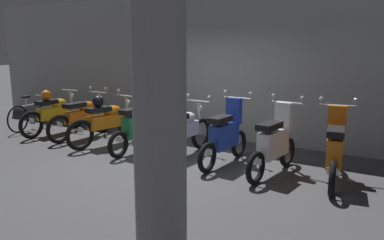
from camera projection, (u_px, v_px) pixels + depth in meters
The scene contains 12 objects.
ground_plane at pixel (164, 164), 6.80m from camera, with size 80.00×80.00×0.00m, color #424244.
back_wall at pixel (226, 65), 8.56m from camera, with size 16.00×0.30×3.36m, color #9EA0A3.
motorbike_slot_0 at pixel (54, 112), 9.15m from camera, with size 0.56×1.95×1.08m.
motorbike_slot_1 at pixel (83, 117), 8.72m from camera, with size 0.59×1.95×1.15m.
motorbike_slot_2 at pixel (107, 121), 8.08m from camera, with size 0.62×1.93×1.15m.
motorbike_slot_3 at pixel (139, 126), 7.56m from camera, with size 0.56×1.68×1.18m.
motorbike_slot_4 at pixel (183, 131), 7.24m from camera, with size 0.59×1.95×1.15m.
motorbike_slot_5 at pixel (225, 135), 6.71m from camera, with size 0.59×1.68×1.29m.
motorbike_slot_6 at pixel (274, 143), 6.15m from camera, with size 0.59×1.68×1.29m.
motorbike_slot_7 at pixel (334, 150), 5.77m from camera, with size 0.58×1.67×1.29m.
bicycle at pixel (33, 115), 9.71m from camera, with size 0.52×1.70×0.89m.
support_pillar at pixel (159, 95), 3.20m from camera, with size 0.47×0.47×3.36m, color gray.
Camera 1 is at (3.81, -5.32, 2.07)m, focal length 35.01 mm.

